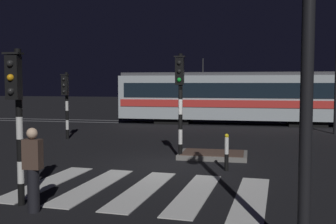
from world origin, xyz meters
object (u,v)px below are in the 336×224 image
at_px(traffic_light_corner_far_left, 66,95).
at_px(pedestrian_waiting_at_kerb, 33,169).
at_px(traffic_light_median_centre, 180,90).
at_px(traffic_light_kerb_mid_left, 16,103).
at_px(tram, 238,97).
at_px(bollard_island_edge, 227,152).

xyz_separation_m(traffic_light_corner_far_left, pedestrian_waiting_at_kerb, (4.07, -10.01, -1.16)).
relative_size(traffic_light_median_centre, traffic_light_kerb_mid_left, 1.08).
height_order(traffic_light_median_centre, tram, tram).
xyz_separation_m(traffic_light_corner_far_left, tram, (7.53, 8.54, -0.29)).
distance_m(traffic_light_median_centre, traffic_light_corner_far_left, 7.13).
distance_m(traffic_light_median_centre, pedestrian_waiting_at_kerb, 6.61).
height_order(traffic_light_median_centre, traffic_light_corner_far_left, traffic_light_median_centre).
bearing_deg(tram, traffic_light_corner_far_left, -131.43).
bearing_deg(pedestrian_waiting_at_kerb, traffic_light_median_centre, 72.67).
height_order(traffic_light_corner_far_left, pedestrian_waiting_at_kerb, traffic_light_corner_far_left).
relative_size(traffic_light_kerb_mid_left, tram, 0.22).
distance_m(traffic_light_corner_far_left, bollard_island_edge, 9.44).
bearing_deg(traffic_light_kerb_mid_left, pedestrian_waiting_at_kerb, -29.15).
bearing_deg(bollard_island_edge, tram, 90.47).
height_order(traffic_light_kerb_mid_left, pedestrian_waiting_at_kerb, traffic_light_kerb_mid_left).
bearing_deg(traffic_light_kerb_mid_left, traffic_light_median_centre, 67.60).
distance_m(traffic_light_corner_far_left, tram, 11.39).
bearing_deg(traffic_light_median_centre, traffic_light_corner_far_left, 147.22).
relative_size(traffic_light_corner_far_left, pedestrian_waiting_at_kerb, 1.81).
xyz_separation_m(traffic_light_kerb_mid_left, bollard_island_edge, (4.08, 4.39, -1.63)).
height_order(traffic_light_kerb_mid_left, bollard_island_edge, traffic_light_kerb_mid_left).
bearing_deg(traffic_light_corner_far_left, bollard_island_edge, -34.92).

